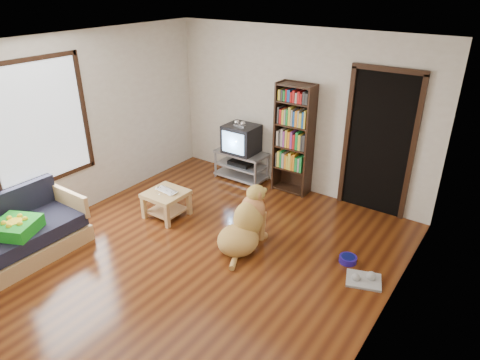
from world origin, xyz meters
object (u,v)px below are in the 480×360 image
Objects in this scene: tv_stand at (241,164)px; sofa at (11,242)px; bookshelf at (294,134)px; laptop at (164,192)px; dog at (245,226)px; green_cushion at (16,227)px; crt_tv at (242,138)px; coffee_table at (166,199)px; dog_bowl at (348,259)px; grey_rag at (364,280)px.

sofa is at bearing -105.02° from tv_stand.
tv_stand is at bearing -174.37° from bookshelf.
dog reaches higher than laptop.
crt_tv reaches higher than green_cushion.
coffee_table is (-0.15, -1.75, -0.46)m from crt_tv.
green_cushion reaches higher than dog_bowl.
coffee_table reaches higher than grey_rag.
laptop reaches higher than dog_bowl.
coffee_table reaches higher than dog_bowl.
dog is at bearing -160.68° from dog_bowl.
grey_rag is 4.34m from sofa.
sofa reaches higher than coffee_table.
green_cushion is 4.11m from dog_bowl.
sofa reaches higher than green_cushion.
crt_tv is at bearing 85.08° from coffee_table.
crt_tv is at bearing 75.07° from sofa.
dog_bowl is at bearing -27.04° from crt_tv.
tv_stand is at bearing 51.17° from green_cushion.
dog_bowl is 0.39m from grey_rag.
dog reaches higher than coffee_table.
dog is (2.09, 1.88, -0.19)m from green_cushion.
crt_tv is (-2.81, 1.53, 0.73)m from grey_rag.
sofa reaches higher than grey_rag.
sofa is 2.94m from dog.
green_cushion is 1.99m from coffee_table.
laptop is 0.20× the size of bookshelf.
tv_stand is (-2.81, 1.51, 0.25)m from grey_rag.
grey_rag is 0.69× the size of crt_tv.
grey_rag is (0.30, -0.25, -0.03)m from dog_bowl.
bookshelf reaches higher than sofa.
crt_tv is at bearing 51.25° from green_cushion.
green_cushion is 1.95m from laptop.
dog_bowl is 0.40× the size of coffee_table.
green_cushion is at bearing 22.78° from sofa.
grey_rag is 1.60m from dog.
bookshelf reaches higher than dog.
dog reaches higher than dog_bowl.
green_cushion is 0.27× the size of sofa.
tv_stand is at bearing 74.98° from sofa.
dog reaches higher than grey_rag.
sofa is at bearing -113.37° from coffee_table.
laptop is 2.05m from sofa.
crt_tv is 0.32× the size of sofa.
dog_bowl is at bearing 140.19° from grey_rag.
grey_rag is at bearing 29.28° from sofa.
grey_rag is 0.73× the size of coffee_table.
coffee_table is at bearing -94.92° from crt_tv.
bookshelf is (-1.56, 1.35, 0.96)m from dog_bowl.
crt_tv reaches higher than sofa.
crt_tv is at bearing 90.00° from tv_stand.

